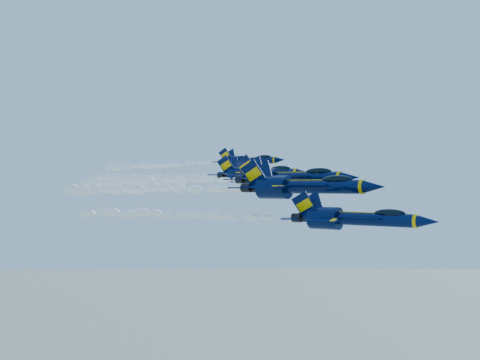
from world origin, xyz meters
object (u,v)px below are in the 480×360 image
Objects in this scene: jet_lead at (352,218)px; jet_fifth at (248,161)px; jet_third at (287,178)px; jet_fourth at (257,174)px; jet_second at (300,186)px.

jet_lead is 55.38m from jet_fifth.
jet_third reaches higher than jet_lead.
jet_fourth is (-31.18, 27.28, 5.78)m from jet_lead.
jet_fifth is at bearing 135.91° from jet_third.
jet_lead is at bearing -41.18° from jet_fourth.
jet_fifth reaches higher than jet_lead.
jet_lead is at bearing -40.05° from jet_third.
jet_fourth is at bearing -46.57° from jet_fifth.
jet_third is (-7.52, 9.09, 1.27)m from jet_second.
jet_fourth is (-22.10, 22.42, 2.41)m from jet_second.
jet_third is 33.28m from jet_fifth.
jet_fourth is 1.22× the size of jet_fifth.
jet_second is 45.10m from jet_fifth.
jet_fifth is at bearing 137.51° from jet_lead.
jet_second is at bearing -45.75° from jet_fifth.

